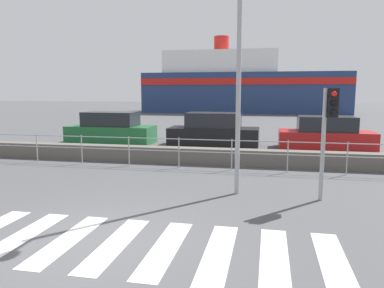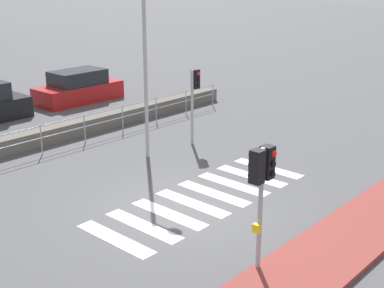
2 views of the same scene
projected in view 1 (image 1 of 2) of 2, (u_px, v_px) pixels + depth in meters
ground_plane at (92, 242)px, 6.58m from camera, size 160.00×160.00×0.00m
crosswalk at (140, 246)px, 6.40m from camera, size 6.75×2.40×0.01m
seawall at (185, 155)px, 13.70m from camera, size 20.13×0.55×0.57m
harbor_fence at (179, 148)px, 12.79m from camera, size 18.16×0.04×1.05m
traffic_light_far at (329, 119)px, 8.77m from camera, size 0.34×0.32×2.70m
streetlamp at (238, 56)px, 9.00m from camera, size 0.32×0.99×5.52m
ferry_boat at (240, 87)px, 45.33m from camera, size 23.85×7.04×9.11m
parked_car_green at (111, 130)px, 19.01m from camera, size 4.37×1.75×1.58m
parked_car_black at (214, 132)px, 17.96m from camera, size 4.28×1.70×1.59m
parked_car_red at (326, 135)px, 16.95m from camera, size 4.14×1.78×1.49m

